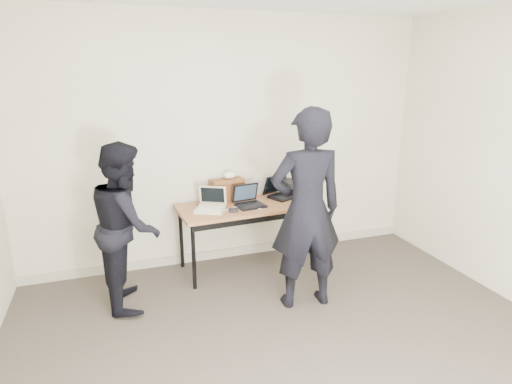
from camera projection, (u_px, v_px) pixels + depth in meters
name	position (u px, v px, depth m)	size (l,w,h in m)	color
room	(325.00, 200.00, 2.62)	(4.60, 4.60, 2.80)	#443B33
desk	(249.00, 210.00, 4.59)	(1.54, 0.75, 0.72)	brown
laptop_beige	(211.00, 206.00, 4.39)	(0.38, 0.37, 0.23)	beige
laptop_center	(249.00, 201.00, 4.54)	(0.32, 0.32, 0.22)	black
laptop_right	(281.00, 192.00, 4.85)	(0.42, 0.42, 0.24)	black
leather_satchel	(227.00, 189.00, 4.69)	(0.38, 0.22, 0.25)	brown
tissue	(229.00, 175.00, 4.66)	(0.13, 0.10, 0.08)	white
equipment_box	(296.00, 187.00, 4.92)	(0.30, 0.25, 0.17)	black
power_brick	(234.00, 210.00, 4.35)	(0.09, 0.05, 0.03)	black
cables	(245.00, 206.00, 4.51)	(1.15, 0.37, 0.01)	black
person_typist	(306.00, 210.00, 3.79)	(0.67, 0.44, 1.83)	black
person_observer	(126.00, 225.00, 3.87)	(0.74, 0.58, 1.52)	black
baseboard	(231.00, 252.00, 5.01)	(4.50, 0.03, 0.10)	#B1A992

